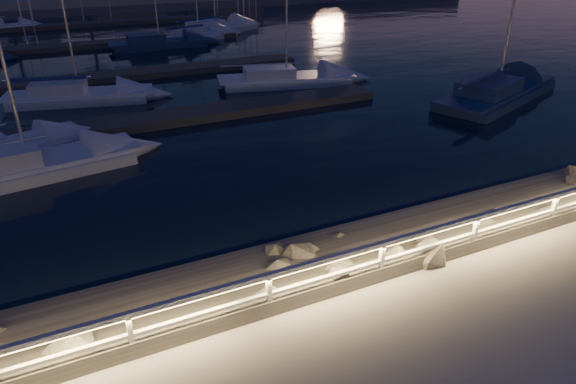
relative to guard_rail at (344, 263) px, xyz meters
name	(u,v)px	position (x,y,z in m)	size (l,w,h in m)	color
ground	(345,289)	(0.07, 0.00, -0.77)	(400.00, 400.00, 0.00)	gray
harbor_water	(124,66)	(0.07, 31.22, -1.74)	(400.00, 440.00, 0.60)	black
guard_rail	(344,263)	(0.00, 0.00, 0.00)	(44.11, 0.12, 1.06)	silver
riprap	(335,256)	(0.78, 1.66, -1.02)	(36.21, 2.89, 1.33)	slate
floating_docks	(120,56)	(0.07, 32.50, -1.17)	(22.00, 36.00, 0.40)	#4F4941
sailboat_b	(22,166)	(-6.89, 11.97, -0.92)	(8.42, 3.65, 13.90)	silver
sailboat_d	(496,92)	(17.13, 11.90, -0.90)	(10.40, 6.18, 17.04)	navy
sailboat_f	(75,94)	(-4.11, 21.64, -0.93)	(8.07, 4.02, 13.26)	silver
sailboat_g	(157,42)	(3.51, 35.43, -0.94)	(8.19, 2.69, 13.75)	navy
sailboat_h	(283,78)	(7.85, 20.12, -0.96)	(8.70, 4.39, 14.18)	silver
sailboat_k	(197,35)	(7.53, 37.47, -0.97)	(7.66, 4.19, 12.54)	silver
sailboat_l	(214,27)	(10.22, 40.89, -0.93)	(9.35, 5.39, 15.29)	silver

